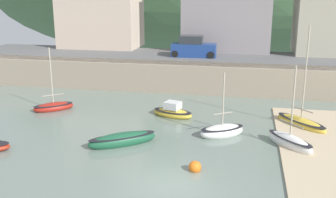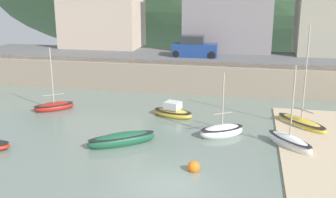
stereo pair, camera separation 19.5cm
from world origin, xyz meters
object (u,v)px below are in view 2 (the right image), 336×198
sailboat_nearest_shore (122,140)px  sailboat_blue_trim (173,112)px  motorboat_with_cabin (222,131)px  fishing_boat_green (301,123)px  mooring_buoy (194,167)px  sailboat_tall_mast (54,106)px  parked_car_near_slipway (194,48)px  sailboat_white_hull (289,142)px

sailboat_nearest_shore → sailboat_blue_trim: bearing=36.6°
motorboat_with_cabin → sailboat_nearest_shore: size_ratio=1.05×
fishing_boat_green → mooring_buoy: fishing_boat_green is taller
sailboat_nearest_shore → fishing_boat_green: bearing=-8.8°
sailboat_nearest_shore → sailboat_blue_trim: sailboat_blue_trim is taller
sailboat_nearest_shore → fishing_boat_green: 11.52m
motorboat_with_cabin → fishing_boat_green: fishing_boat_green is taller
sailboat_tall_mast → mooring_buoy: size_ratio=7.59×
sailboat_tall_mast → mooring_buoy: sailboat_tall_mast is taller
sailboat_tall_mast → mooring_buoy: 13.97m
sailboat_tall_mast → parked_car_near_slipway: size_ratio=1.14×
motorboat_with_cabin → fishing_boat_green: 5.52m
sailboat_nearest_shore → sailboat_tall_mast: 8.83m
motorboat_with_cabin → sailboat_blue_trim: size_ratio=1.28×
motorboat_with_cabin → mooring_buoy: (-0.96, -5.13, -0.10)m
motorboat_with_cabin → sailboat_tall_mast: sailboat_tall_mast is taller
sailboat_tall_mast → sailboat_white_hull: bearing=-54.0°
sailboat_blue_trim → sailboat_nearest_shore: bearing=-90.0°
parked_car_near_slipway → mooring_buoy: 19.55m
sailboat_nearest_shore → mooring_buoy: sailboat_nearest_shore is taller
sailboat_tall_mast → sailboat_blue_trim: (8.78, 0.23, 0.04)m
sailboat_nearest_shore → mooring_buoy: bearing=-65.5°
fishing_boat_green → mooring_buoy: size_ratio=10.60×
sailboat_nearest_shore → sailboat_blue_trim: (1.83, 5.68, 0.01)m
mooring_buoy → sailboat_nearest_shore: bearing=150.1°
motorboat_with_cabin → sailboat_white_hull: bearing=-49.8°
sailboat_white_hull → mooring_buoy: size_ratio=7.81×
motorboat_with_cabin → sailboat_nearest_shore: bearing=171.3°
mooring_buoy → sailboat_tall_mast: bearing=144.9°
sailboat_tall_mast → sailboat_nearest_shore: bearing=-78.3°
sailboat_tall_mast → sailboat_blue_trim: size_ratio=1.49×
sailboat_blue_trim → sailboat_white_hull: bearing=-11.8°
motorboat_with_cabin → sailboat_blue_trim: 4.78m
parked_car_near_slipway → mooring_buoy: parked_car_near_slipway is taller
sailboat_white_hull → mooring_buoy: 6.26m
mooring_buoy → motorboat_with_cabin: bearing=79.4°
sailboat_tall_mast → parked_car_near_slipway: bearing=11.7°
sailboat_white_hull → parked_car_near_slipway: bearing=167.1°
mooring_buoy → parked_car_near_slipway: bearing=98.2°
motorboat_with_cabin → sailboat_white_hull: sailboat_white_hull is taller
motorboat_with_cabin → mooring_buoy: bearing=-134.4°
sailboat_blue_trim → mooring_buoy: (2.65, -8.26, -0.10)m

